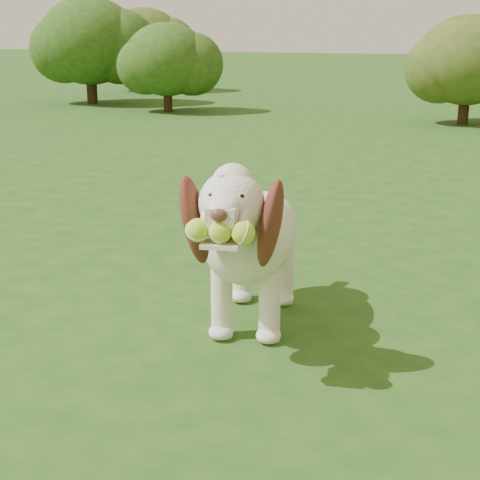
% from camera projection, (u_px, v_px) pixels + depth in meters
% --- Properties ---
extents(ground, '(80.00, 80.00, 0.00)m').
position_uv_depth(ground, '(377.00, 334.00, 3.44)').
color(ground, '#1C4A15').
rests_on(ground, ground).
extents(dog, '(0.61, 1.33, 0.87)m').
position_uv_depth(dog, '(251.00, 234.00, 3.41)').
color(dog, white).
rests_on(dog, ground).
extents(shrub_a, '(1.44, 1.44, 1.49)m').
position_uv_depth(shrub_a, '(167.00, 60.00, 12.41)').
color(shrub_a, '#382314').
rests_on(shrub_a, ground).
extents(shrub_b, '(1.53, 1.53, 1.59)m').
position_uv_depth(shrub_b, '(468.00, 60.00, 10.75)').
color(shrub_b, '#382314').
rests_on(shrub_b, ground).
extents(shrub_e, '(1.90, 1.90, 1.97)m').
position_uv_depth(shrub_e, '(89.00, 41.00, 13.72)').
color(shrub_e, '#382314').
rests_on(shrub_e, ground).
extents(shrub_g, '(1.78, 1.78, 1.85)m').
position_uv_depth(shrub_g, '(144.00, 42.00, 16.56)').
color(shrub_g, '#382314').
rests_on(shrub_g, ground).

